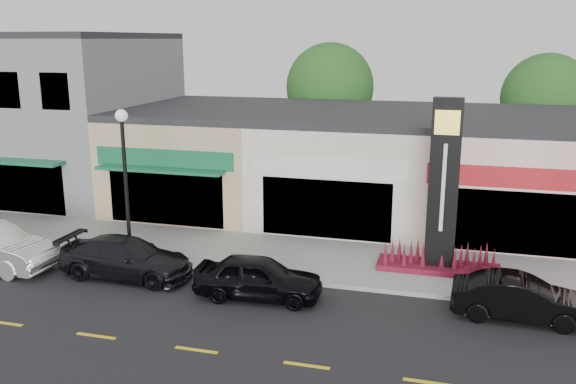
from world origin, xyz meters
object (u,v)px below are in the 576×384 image
(car_black_sedan, at_px, (258,277))
(car_black_conv, at_px, (521,299))
(lamp_west_near, at_px, (125,170))
(car_dark_sedan, at_px, (126,258))
(pylon_sign, at_px, (442,212))

(car_black_sedan, bearing_deg, car_black_conv, -89.21)
(lamp_west_near, xyz_separation_m, car_dark_sedan, (0.63, -1.36, -2.79))
(lamp_west_near, relative_size, pylon_sign, 0.91)
(car_black_sedan, distance_m, car_black_conv, 7.89)
(lamp_west_near, xyz_separation_m, car_black_sedan, (5.55, -1.84, -2.79))
(car_black_sedan, bearing_deg, pylon_sign, -60.10)
(lamp_west_near, bearing_deg, car_black_sedan, -18.39)
(pylon_sign, height_order, car_black_sedan, pylon_sign)
(lamp_west_near, bearing_deg, car_dark_sedan, -65.12)
(lamp_west_near, relative_size, car_black_sedan, 1.35)
(lamp_west_near, relative_size, car_dark_sedan, 1.16)
(pylon_sign, xyz_separation_m, car_dark_sedan, (-10.37, -3.05, -1.59))
(pylon_sign, xyz_separation_m, car_black_sedan, (-5.45, -3.54, -1.58))
(pylon_sign, bearing_deg, car_black_sedan, -146.98)
(pylon_sign, height_order, car_black_conv, pylon_sign)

